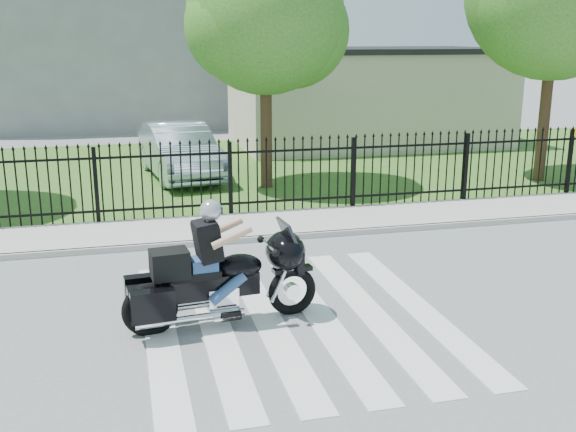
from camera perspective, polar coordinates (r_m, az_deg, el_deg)
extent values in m
plane|color=slate|center=(10.32, 0.55, -8.68)|extent=(120.00, 120.00, 0.00)
cube|color=#ADAAA3|center=(14.92, -4.23, -0.93)|extent=(40.00, 2.00, 0.12)
cube|color=#ADAAA3|center=(13.97, -3.53, -2.02)|extent=(40.00, 0.12, 0.12)
cube|color=#2E5B1F|center=(21.68, -7.38, 3.90)|extent=(40.00, 12.00, 0.02)
cube|color=black|center=(15.80, -4.87, 1.06)|extent=(26.00, 0.04, 0.05)
cube|color=black|center=(15.55, -4.96, 5.35)|extent=(26.00, 0.04, 0.05)
cylinder|color=#382316|center=(18.67, -1.87, 8.66)|extent=(0.32, 0.32, 4.16)
sphere|color=#26651D|center=(18.56, -1.94, 16.66)|extent=(4.20, 4.20, 4.20)
cylinder|color=#382316|center=(20.92, 21.01, 9.25)|extent=(0.32, 0.32, 4.80)
cube|color=beige|center=(26.94, 6.62, 9.82)|extent=(10.00, 6.00, 3.50)
cube|color=black|center=(26.84, 6.74, 13.76)|extent=(10.20, 6.20, 0.20)
torus|color=black|center=(10.38, 0.36, -6.37)|extent=(0.78, 0.22, 0.77)
torus|color=black|center=(9.90, -11.60, -7.78)|extent=(0.82, 0.25, 0.81)
cube|color=black|center=(9.95, -6.60, -5.92)|extent=(1.46, 0.41, 0.33)
ellipsoid|color=black|center=(9.96, -4.15, -4.27)|extent=(0.73, 0.51, 0.37)
cube|color=black|center=(9.83, -7.89, -4.91)|extent=(0.75, 0.43, 0.11)
cube|color=silver|center=(10.05, -5.63, -6.82)|extent=(0.48, 0.38, 0.33)
ellipsoid|color=black|center=(10.12, -0.23, -2.99)|extent=(0.68, 0.86, 0.60)
cube|color=black|center=(9.71, -9.99, -4.02)|extent=(0.57, 0.47, 0.40)
cube|color=navy|center=(9.82, -7.16, -4.10)|extent=(0.41, 0.37, 0.20)
sphere|color=#B2B4BA|center=(9.61, -6.54, 0.48)|extent=(0.32, 0.32, 0.32)
imported|color=#8BA1AF|center=(20.42, -9.15, 5.48)|extent=(2.34, 5.10, 1.62)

